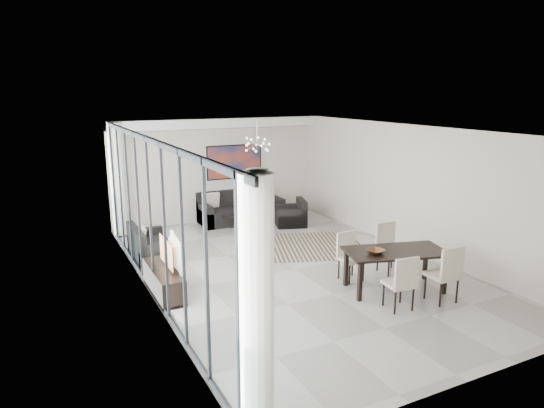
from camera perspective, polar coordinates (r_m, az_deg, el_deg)
room_shell at (r=10.03m, az=5.14°, el=0.54°), size 6.00×9.00×2.90m
window_wall at (r=8.79m, az=-13.61°, el=-1.49°), size 0.37×8.95×2.90m
soffit at (r=13.49m, az=-6.22°, el=9.44°), size 5.98×0.40×0.26m
painting at (r=13.94m, az=-4.42°, el=4.97°), size 1.68×0.04×0.98m
chandelier at (r=11.98m, az=-1.77°, el=7.03°), size 0.66×0.66×0.71m
rug at (r=11.68m, az=3.64°, el=-4.95°), size 3.39×2.99×0.01m
coffee_table at (r=13.48m, az=-4.62°, el=-1.64°), size 0.98×0.98×0.34m
bowl_coffee at (r=13.48m, az=-4.42°, el=-0.84°), size 0.23×0.23×0.07m
sofa_main at (r=13.84m, az=-3.73°, el=-0.82°), size 2.35×0.96×0.85m
loveseat at (r=11.14m, az=-14.18°, el=-4.96°), size 0.80×1.43×0.72m
armchair at (r=13.41m, az=2.31°, el=-1.46°), size 1.03×1.06×0.71m
side_table at (r=11.49m, az=-15.22°, el=-3.76°), size 0.41×0.41×0.56m
tv_console at (r=9.20m, az=-12.62°, el=-8.84°), size 0.43×1.52×0.48m
television at (r=9.05m, az=-11.80°, el=-5.62°), size 0.23×1.00×0.57m
dining_table at (r=9.27m, az=14.33°, el=-5.82°), size 2.02×1.38×0.77m
dining_chair_sw at (r=8.48m, az=15.10°, el=-8.59°), size 0.49×0.49×0.97m
dining_chair_se at (r=8.98m, az=19.89°, el=-7.37°), size 0.50×0.50×1.05m
dining_chair_nw at (r=9.67m, az=9.01°, el=-5.65°), size 0.45×0.45×0.94m
dining_chair_ne at (r=10.23m, az=13.51°, el=-4.56°), size 0.48×0.48×1.01m
bowl_dining at (r=8.99m, az=12.13°, el=-5.49°), size 0.38×0.38×0.08m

